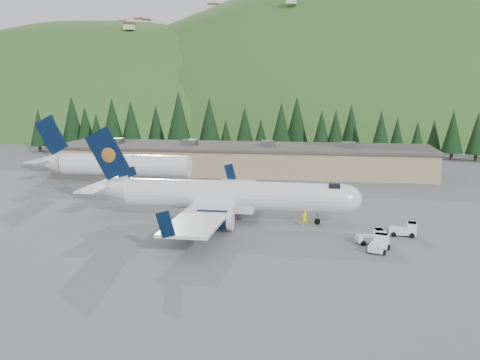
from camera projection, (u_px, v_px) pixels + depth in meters
name	position (u px, v px, depth m)	size (l,w,h in m)	color
ground	(232.00, 221.00, 64.68)	(600.00, 600.00, 0.00)	#57575C
airliner	(224.00, 196.00, 64.34)	(33.96, 31.81, 11.31)	white
second_airliner	(109.00, 164.00, 89.50)	(27.50, 11.00, 10.05)	white
baggage_tug_a	(373.00, 237.00, 55.16)	(3.05, 2.23, 1.49)	white
baggage_tug_b	(405.00, 230.00, 57.98)	(2.95, 1.92, 1.52)	white
baggage_tug_c	(379.00, 244.00, 52.68)	(2.45, 3.20, 1.54)	white
terminal_building	(241.00, 158.00, 101.99)	(71.00, 17.00, 6.10)	tan
ramp_worker	(304.00, 218.00, 62.05)	(0.68, 0.45, 1.87)	#EBFA02
tree_line	(232.00, 127.00, 124.38)	(112.22, 16.27, 14.10)	black
hills	(407.00, 285.00, 271.86)	(614.00, 330.00, 300.00)	#31541E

